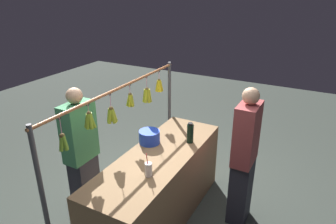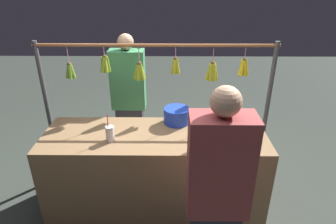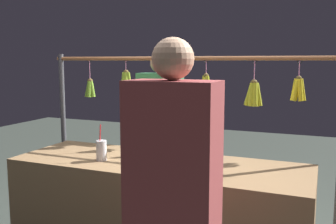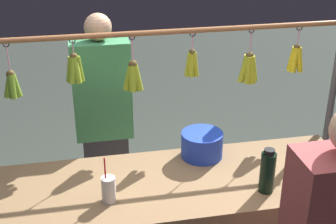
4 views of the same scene
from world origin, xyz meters
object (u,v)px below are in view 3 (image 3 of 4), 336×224
at_px(blue_bucket, 197,146).
at_px(drink_cup, 101,150).
at_px(water_bottle, 213,157).
at_px(vendor_person, 160,143).

distance_m(blue_bucket, drink_cup, 0.68).
relative_size(water_bottle, drink_cup, 1.00).
bearing_deg(blue_bucket, drink_cup, 30.69).
bearing_deg(drink_cup, blue_bucket, -149.31).
bearing_deg(drink_cup, vendor_person, -92.58).
distance_m(water_bottle, drink_cup, 0.83).
xyz_separation_m(water_bottle, blue_bucket, (0.24, -0.42, -0.04)).
height_order(blue_bucket, vendor_person, vendor_person).
relative_size(blue_bucket, drink_cup, 0.99).
bearing_deg(water_bottle, blue_bucket, -60.15).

